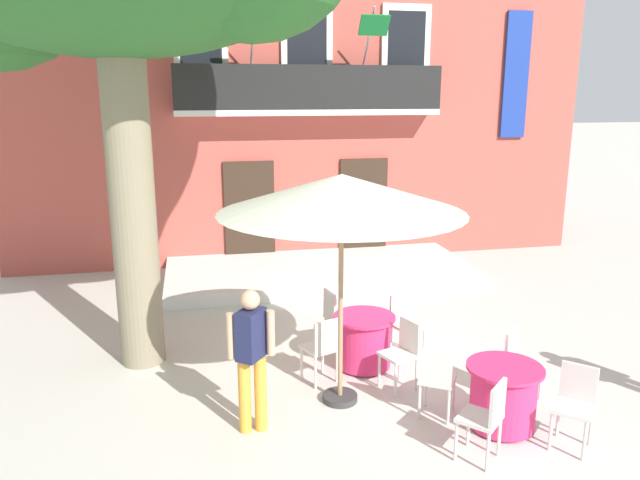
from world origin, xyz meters
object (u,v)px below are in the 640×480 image
object	(u,v)px
cafe_chair_middle_1	(322,346)
cafe_chair_middle_2	(403,349)
cafe_chair_near_tree_1	(436,377)
cafe_umbrella	(342,195)
cafe_chair_middle_0	(336,315)
cafe_chair_near_tree_3	(575,401)
cafe_chair_near_tree_0	(519,360)
cafe_chair_middle_3	(405,320)
cafe_table_near_tree	(503,396)
pedestrian_near_entrance	(251,353)
cafe_table_middle	(364,341)
cafe_chair_near_tree_2	(487,415)

from	to	relation	value
cafe_chair_middle_1	cafe_chair_middle_2	distance (m)	1.05
cafe_chair_near_tree_1	cafe_umbrella	bearing A→B (deg)	147.20
cafe_chair_middle_0	cafe_umbrella	xyz separation A→B (m)	(-0.33, -1.58, 2.08)
cafe_chair_near_tree_1	cafe_chair_near_tree_3	xyz separation A→B (m)	(1.25, -0.83, 0.00)
cafe_chair_middle_0	cafe_umbrella	bearing A→B (deg)	-101.69
cafe_chair_near_tree_3	cafe_chair_middle_2	distance (m)	2.15
cafe_chair_near_tree_0	cafe_chair_middle_3	bearing A→B (deg)	120.19
cafe_table_near_tree	cafe_chair_near_tree_1	size ratio (longest dim) A/B	0.95
cafe_chair_middle_3	cafe_umbrella	world-z (taller)	cafe_umbrella
pedestrian_near_entrance	cafe_table_near_tree	bearing A→B (deg)	-10.77
cafe_table_near_tree	cafe_chair_near_tree_0	size ratio (longest dim) A/B	0.95
cafe_chair_near_tree_0	cafe_table_near_tree	bearing A→B (deg)	-131.91
cafe_chair_near_tree_0	cafe_umbrella	size ratio (longest dim) A/B	0.31
cafe_table_near_tree	cafe_chair_middle_1	distance (m)	2.34
cafe_table_middle	cafe_chair_middle_3	distance (m)	0.77
cafe_table_near_tree	cafe_chair_near_tree_2	bearing A→B (deg)	-131.39
cafe_table_middle	cafe_chair_near_tree_3	bearing A→B (deg)	-54.14
cafe_chair_middle_1	cafe_chair_middle_0	bearing A→B (deg)	67.54
cafe_chair_near_tree_1	cafe_table_middle	distance (m)	1.57
cafe_table_middle	pedestrian_near_entrance	xyz separation A→B (m)	(-1.68, -1.32, 0.56)
cafe_chair_middle_1	cafe_chair_middle_2	bearing A→B (deg)	-18.53
cafe_chair_middle_1	cafe_umbrella	size ratio (longest dim) A/B	0.31
cafe_chair_near_tree_0	cafe_chair_near_tree_3	bearing A→B (deg)	-85.94
cafe_chair_middle_3	pedestrian_near_entrance	xyz separation A→B (m)	(-2.38, -1.60, 0.42)
cafe_table_near_tree	cafe_table_middle	xyz separation A→B (m)	(-1.11, 1.85, 0.00)
pedestrian_near_entrance	cafe_chair_near_tree_3	bearing A→B (deg)	-16.76
cafe_chair_middle_2	cafe_umbrella	world-z (taller)	cafe_umbrella
cafe_chair_near_tree_3	cafe_umbrella	world-z (taller)	cafe_umbrella
cafe_chair_near_tree_2	cafe_chair_middle_1	world-z (taller)	same
cafe_chair_middle_1	cafe_umbrella	xyz separation A→B (m)	(0.11, -0.51, 2.08)
cafe_chair_near_tree_3	pedestrian_near_entrance	xyz separation A→B (m)	(-3.37, 1.02, 0.42)
cafe_chair_near_tree_3	cafe_table_middle	distance (m)	2.89
cafe_table_middle	cafe_chair_middle_0	world-z (taller)	cafe_chair_middle_0
cafe_chair_middle_0	cafe_table_middle	bearing A→B (deg)	-72.33
cafe_chair_near_tree_1	cafe_chair_middle_2	xyz separation A→B (m)	(-0.12, 0.82, 0.00)
cafe_chair_near_tree_3	pedestrian_near_entrance	bearing A→B (deg)	163.24
cafe_umbrella	cafe_chair_near_tree_1	bearing A→B (deg)	-32.80
cafe_chair_near_tree_0	cafe_chair_near_tree_3	distance (m)	1.05
cafe_chair_near_tree_2	cafe_umbrella	distance (m)	2.85
cafe_table_near_tree	cafe_chair_middle_2	xyz separation A→B (m)	(-0.79, 1.17, 0.14)
cafe_chair_middle_2	cafe_chair_near_tree_1	bearing A→B (deg)	-81.79
cafe_chair_near_tree_2	cafe_umbrella	bearing A→B (deg)	126.86
cafe_chair_near_tree_2	cafe_chair_near_tree_3	world-z (taller)	same
cafe_table_middle	cafe_chair_near_tree_1	bearing A→B (deg)	-73.56
cafe_table_near_tree	cafe_chair_near_tree_0	distance (m)	0.77
cafe_chair_near_tree_2	cafe_table_near_tree	bearing A→B (deg)	48.61
cafe_chair_middle_2	pedestrian_near_entrance	size ratio (longest dim) A/B	0.54
cafe_table_near_tree	cafe_chair_near_tree_1	xyz separation A→B (m)	(-0.67, 0.35, 0.14)
cafe_chair_near_tree_3	cafe_chair_middle_3	bearing A→B (deg)	110.71
cafe_chair_near_tree_2	pedestrian_near_entrance	bearing A→B (deg)	154.47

